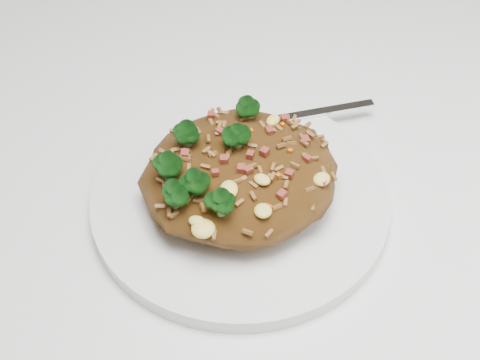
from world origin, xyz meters
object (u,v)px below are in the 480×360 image
plate (240,198)px  fork (296,116)px  dining_table (243,204)px  fried_rice (238,167)px

plate → fork: 0.10m
plate → fork: size_ratio=1.48×
dining_table → plate: (-0.03, -0.07, 0.10)m
plate → fried_rice: (-0.00, 0.00, 0.04)m
plate → dining_table: bearing=67.3°
fork → plate: bearing=-133.4°
fried_rice → dining_table: bearing=66.3°
plate → fried_rice: fried_rice is taller
dining_table → plate: plate is taller
dining_table → fried_rice: fried_rice is taller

